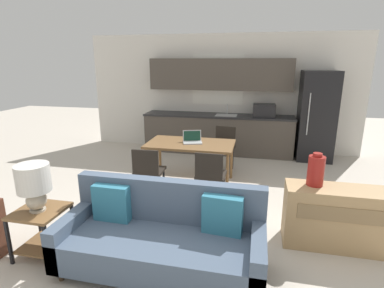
{
  "coord_description": "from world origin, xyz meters",
  "views": [
    {
      "loc": [
        0.89,
        -2.5,
        2.08
      ],
      "look_at": [
        0.0,
        1.5,
        0.95
      ],
      "focal_mm": 28.0,
      "sensor_mm": 36.0,
      "label": 1
    }
  ],
  "objects_px": {
    "dining_table": "(190,147)",
    "side_table": "(42,224)",
    "couch": "(163,238)",
    "dining_chair_near_right": "(210,174)",
    "refrigerator": "(316,116)",
    "vase": "(316,170)",
    "table_lamp": "(34,183)",
    "dining_chair_far_right": "(224,146)",
    "laptop": "(192,139)",
    "dining_chair_near_left": "(148,170)",
    "credenza": "(335,217)"
  },
  "relations": [
    {
      "from": "couch",
      "to": "vase",
      "type": "height_order",
      "value": "vase"
    },
    {
      "from": "dining_chair_far_right",
      "to": "dining_chair_near_right",
      "type": "bearing_deg",
      "value": -82.37
    },
    {
      "from": "couch",
      "to": "refrigerator",
      "type": "bearing_deg",
      "value": 63.24
    },
    {
      "from": "dining_table",
      "to": "couch",
      "type": "height_order",
      "value": "couch"
    },
    {
      "from": "table_lamp",
      "to": "dining_chair_far_right",
      "type": "height_order",
      "value": "table_lamp"
    },
    {
      "from": "side_table",
      "to": "vase",
      "type": "height_order",
      "value": "vase"
    },
    {
      "from": "refrigerator",
      "to": "dining_chair_far_right",
      "type": "height_order",
      "value": "refrigerator"
    },
    {
      "from": "table_lamp",
      "to": "credenza",
      "type": "height_order",
      "value": "table_lamp"
    },
    {
      "from": "refrigerator",
      "to": "table_lamp",
      "type": "bearing_deg",
      "value": -129.04
    },
    {
      "from": "refrigerator",
      "to": "dining_chair_near_right",
      "type": "relative_size",
      "value": 2.26
    },
    {
      "from": "dining_chair_near_right",
      "to": "dining_table",
      "type": "bearing_deg",
      "value": -57.34
    },
    {
      "from": "dining_chair_far_right",
      "to": "dining_chair_near_left",
      "type": "bearing_deg",
      "value": -112.72
    },
    {
      "from": "dining_chair_near_right",
      "to": "dining_chair_near_left",
      "type": "height_order",
      "value": "same"
    },
    {
      "from": "couch",
      "to": "dining_table",
      "type": "bearing_deg",
      "value": 95.64
    },
    {
      "from": "dining_table",
      "to": "side_table",
      "type": "xyz_separation_m",
      "value": [
        -1.13,
        -2.36,
        -0.3
      ]
    },
    {
      "from": "dining_chair_near_left",
      "to": "refrigerator",
      "type": "bearing_deg",
      "value": -138.3
    },
    {
      "from": "refrigerator",
      "to": "vase",
      "type": "relative_size",
      "value": 4.99
    },
    {
      "from": "dining_chair_near_left",
      "to": "laptop",
      "type": "height_order",
      "value": "laptop"
    },
    {
      "from": "vase",
      "to": "dining_chair_near_left",
      "type": "distance_m",
      "value": 2.37
    },
    {
      "from": "dining_chair_near_left",
      "to": "laptop",
      "type": "xyz_separation_m",
      "value": [
        0.49,
        0.86,
        0.29
      ]
    },
    {
      "from": "dining_table",
      "to": "dining_chair_near_right",
      "type": "distance_m",
      "value": 0.93
    },
    {
      "from": "dining_table",
      "to": "laptop",
      "type": "height_order",
      "value": "laptop"
    },
    {
      "from": "side_table",
      "to": "dining_chair_far_right",
      "type": "height_order",
      "value": "dining_chair_far_right"
    },
    {
      "from": "credenza",
      "to": "dining_chair_near_right",
      "type": "height_order",
      "value": "dining_chair_near_right"
    },
    {
      "from": "dining_chair_near_left",
      "to": "dining_table",
      "type": "bearing_deg",
      "value": -122.55
    },
    {
      "from": "dining_table",
      "to": "table_lamp",
      "type": "bearing_deg",
      "value": -115.54
    },
    {
      "from": "refrigerator",
      "to": "couch",
      "type": "relative_size",
      "value": 0.93
    },
    {
      "from": "side_table",
      "to": "credenza",
      "type": "xyz_separation_m",
      "value": [
        3.17,
        0.88,
        -0.01
      ]
    },
    {
      "from": "credenza",
      "to": "dining_chair_far_right",
      "type": "distance_m",
      "value": 2.76
    },
    {
      "from": "laptop",
      "to": "dining_chair_far_right",
      "type": "bearing_deg",
      "value": 41.11
    },
    {
      "from": "dining_chair_near_left",
      "to": "credenza",
      "type": "bearing_deg",
      "value": 162.78
    },
    {
      "from": "table_lamp",
      "to": "dining_table",
      "type": "bearing_deg",
      "value": 64.46
    },
    {
      "from": "dining_table",
      "to": "laptop",
      "type": "bearing_deg",
      "value": 69.52
    },
    {
      "from": "couch",
      "to": "credenza",
      "type": "distance_m",
      "value": 1.98
    },
    {
      "from": "refrigerator",
      "to": "dining_chair_far_right",
      "type": "bearing_deg",
      "value": -149.23
    },
    {
      "from": "table_lamp",
      "to": "side_table",
      "type": "bearing_deg",
      "value": 85.94
    },
    {
      "from": "table_lamp",
      "to": "dining_chair_near_left",
      "type": "bearing_deg",
      "value": 67.05
    },
    {
      "from": "side_table",
      "to": "dining_chair_near_right",
      "type": "distance_m",
      "value": 2.26
    },
    {
      "from": "dining_chair_far_right",
      "to": "laptop",
      "type": "relative_size",
      "value": 2.22
    },
    {
      "from": "dining_chair_far_right",
      "to": "laptop",
      "type": "distance_m",
      "value": 0.92
    },
    {
      "from": "dining_table",
      "to": "vase",
      "type": "xyz_separation_m",
      "value": [
        1.78,
        -1.43,
        0.23
      ]
    },
    {
      "from": "couch",
      "to": "dining_chair_far_right",
      "type": "distance_m",
      "value": 3.09
    },
    {
      "from": "dining_chair_near_right",
      "to": "vase",
      "type": "bearing_deg",
      "value": 154.69
    },
    {
      "from": "credenza",
      "to": "laptop",
      "type": "bearing_deg",
      "value": 142.78
    },
    {
      "from": "credenza",
      "to": "dining_chair_near_left",
      "type": "height_order",
      "value": "dining_chair_near_left"
    },
    {
      "from": "vase",
      "to": "laptop",
      "type": "distance_m",
      "value": 2.31
    },
    {
      "from": "credenza",
      "to": "vase",
      "type": "relative_size",
      "value": 2.96
    },
    {
      "from": "couch",
      "to": "dining_chair_near_right",
      "type": "bearing_deg",
      "value": 80.56
    },
    {
      "from": "dining_chair_near_right",
      "to": "laptop",
      "type": "height_order",
      "value": "laptop"
    },
    {
      "from": "table_lamp",
      "to": "dining_chair_near_right",
      "type": "relative_size",
      "value": 0.61
    }
  ]
}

